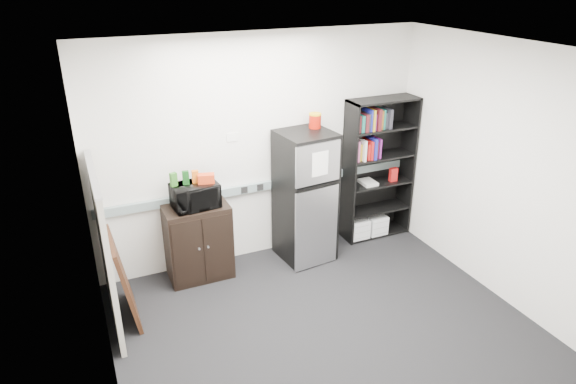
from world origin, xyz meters
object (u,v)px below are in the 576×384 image
object	(u,v)px
microwave	(195,196)
refrigerator	(306,197)
bookshelf	(377,166)
cubicle_partition	(105,249)
cabinet	(198,242)

from	to	relation	value
microwave	refrigerator	size ratio (longest dim) A/B	0.31
refrigerator	bookshelf	bearing A→B (deg)	1.40
bookshelf	refrigerator	size ratio (longest dim) A/B	1.16
bookshelf	cubicle_partition	bearing A→B (deg)	-171.87
cabinet	refrigerator	world-z (taller)	refrigerator
bookshelf	cubicle_partition	xyz separation A→B (m)	(-3.41, -0.49, -0.16)
bookshelf	cubicle_partition	size ratio (longest dim) A/B	1.14
cubicle_partition	cabinet	bearing A→B (deg)	22.58
cubicle_partition	cabinet	world-z (taller)	cubicle_partition
bookshelf	microwave	distance (m)	2.40
cubicle_partition	refrigerator	bearing A→B (deg)	8.35
refrigerator	cubicle_partition	bearing A→B (deg)	-177.91
microwave	refrigerator	world-z (taller)	refrigerator
cubicle_partition	microwave	bearing A→B (deg)	21.80
cabinet	microwave	world-z (taller)	microwave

